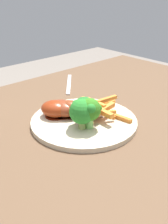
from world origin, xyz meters
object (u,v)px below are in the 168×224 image
(carrot_fries_pile, at_px, (100,109))
(chicken_drumstick_far, at_px, (72,109))
(dining_table, at_px, (109,158))
(broccoli_floret_back, at_px, (82,111))
(chicken_drumstick_extra, at_px, (64,109))
(fork, at_px, (69,84))
(broccoli_floret_middle, at_px, (90,110))
(broccoli_floret_front, at_px, (85,108))
(chicken_drumstick_near, at_px, (57,109))
(dinner_plate, at_px, (84,121))

(carrot_fries_pile, distance_m, chicken_drumstick_far, 0.07)
(dining_table, relative_size, carrot_fries_pile, 6.31)
(broccoli_floret_back, relative_size, chicken_drumstick_extra, 0.55)
(chicken_drumstick_far, distance_m, chicken_drumstick_extra, 0.02)
(broccoli_floret_back, distance_m, chicken_drumstick_far, 0.07)
(fork, bearing_deg, chicken_drumstick_extra, -0.93)
(broccoli_floret_middle, xyz_separation_m, carrot_fries_pile, (-0.06, -0.03, -0.03))
(broccoli_floret_front, relative_size, carrot_fries_pile, 0.39)
(broccoli_floret_front, relative_size, chicken_drumstick_far, 0.62)
(dining_table, height_order, carrot_fries_pile, carrot_fries_pile)
(dining_table, distance_m, broccoli_floret_front, 0.17)
(broccoli_floret_front, height_order, chicken_drumstick_near, broccoli_floret_front)
(broccoli_floret_middle, relative_size, chicken_drumstick_extra, 0.56)
(dining_table, distance_m, chicken_drumstick_near, 0.19)
(chicken_drumstick_extra, bearing_deg, broccoli_floret_middle, 93.96)
(broccoli_floret_back, relative_size, chicken_drumstick_near, 0.63)
(chicken_drumstick_near, xyz_separation_m, chicken_drumstick_far, (-0.03, 0.03, 0.00))
(chicken_drumstick_extra, bearing_deg, fork, -132.29)
(broccoli_floret_back, xyz_separation_m, fork, (-0.18, -0.27, -0.05))
(broccoli_floret_middle, height_order, chicken_drumstick_far, broccoli_floret_middle)
(broccoli_floret_front, distance_m, broccoli_floret_back, 0.02)
(broccoli_floret_middle, bearing_deg, carrot_fries_pile, -154.44)
(dinner_plate, xyz_separation_m, chicken_drumstick_near, (0.04, -0.06, 0.03))
(chicken_drumstick_near, distance_m, fork, 0.27)
(fork, bearing_deg, broccoli_floret_back, 7.25)
(broccoli_floret_middle, distance_m, broccoli_floret_back, 0.02)
(fork, bearing_deg, dining_table, 21.07)
(dining_table, distance_m, chicken_drumstick_far, 0.17)
(dining_table, distance_m, fork, 0.33)
(dining_table, xyz_separation_m, broccoli_floret_back, (0.07, -0.03, 0.16))
(chicken_drumstick_far, height_order, chicken_drumstick_extra, chicken_drumstick_far)
(carrot_fries_pile, height_order, chicken_drumstick_extra, chicken_drumstick_extra)
(broccoli_floret_middle, distance_m, chicken_drumstick_extra, 0.10)
(broccoli_floret_middle, height_order, broccoli_floret_back, same)
(dining_table, height_order, fork, fork)
(broccoli_floret_front, xyz_separation_m, fork, (-0.17, -0.27, -0.05))
(broccoli_floret_front, height_order, carrot_fries_pile, broccoli_floret_front)
(chicken_drumstick_near, xyz_separation_m, fork, (-0.19, -0.18, -0.03))
(chicken_drumstick_near, relative_size, chicken_drumstick_far, 1.01)
(broccoli_floret_front, bearing_deg, dining_table, 150.94)
(chicken_drumstick_far, relative_size, chicken_drumstick_extra, 0.87)
(dinner_plate, bearing_deg, broccoli_floret_middle, 65.85)
(dinner_plate, distance_m, chicken_drumstick_near, 0.08)
(carrot_fries_pile, relative_size, chicken_drumstick_far, 1.57)
(chicken_drumstick_far, bearing_deg, dining_table, 121.26)
(broccoli_floret_middle, bearing_deg, dinner_plate, -114.15)
(broccoli_floret_front, bearing_deg, carrot_fries_pile, -169.84)
(dinner_plate, relative_size, broccoli_floret_middle, 3.59)
(broccoli_floret_front, distance_m, broccoli_floret_middle, 0.02)
(broccoli_floret_back, height_order, chicken_drumstick_extra, broccoli_floret_back)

